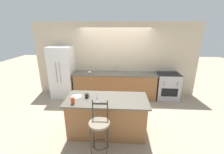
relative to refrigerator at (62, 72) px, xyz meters
name	(u,v)px	position (x,y,z in m)	size (l,w,h in m)	color
ground_plane	(114,101)	(1.92, -0.36, -0.93)	(18.00, 18.00, 0.00)	tan
wall_back	(115,60)	(1.92, 0.36, 0.42)	(6.00, 0.07, 2.70)	beige
back_counter	(115,85)	(1.92, 0.03, -0.47)	(2.95, 0.71, 0.93)	#936038
sink_faucet	(115,68)	(1.92, 0.23, 0.14)	(0.02, 0.13, 0.22)	#ADAFB5
kitchen_island	(107,116)	(1.82, -2.00, -0.47)	(1.91, 0.88, 0.92)	#936038
refrigerator	(62,72)	(0.00, 0.00, 0.00)	(0.79, 0.71, 1.87)	white
oven_range	(167,86)	(3.84, 0.04, -0.46)	(0.78, 0.63, 0.95)	#B7B7BC
bar_stool_near	(99,128)	(1.74, -2.69, -0.32)	(0.41, 0.41, 1.15)	#332D28
dinner_plate	(77,96)	(1.09, -1.95, -0.01)	(0.26, 0.26, 0.02)	white
wine_glass	(97,97)	(1.63, -2.21, 0.12)	(0.08, 0.08, 0.20)	white
coffee_mug	(87,96)	(1.35, -1.97, 0.03)	(0.12, 0.09, 0.10)	#232326
tumbler_cup	(73,101)	(1.11, -2.28, 0.06)	(0.08, 0.08, 0.15)	red
pumpkin_decoration	(89,72)	(1.02, -0.09, 0.05)	(0.12, 0.12, 0.12)	beige
soap_bottle	(138,73)	(2.74, -0.17, 0.07)	(0.06, 0.06, 0.16)	#89B260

